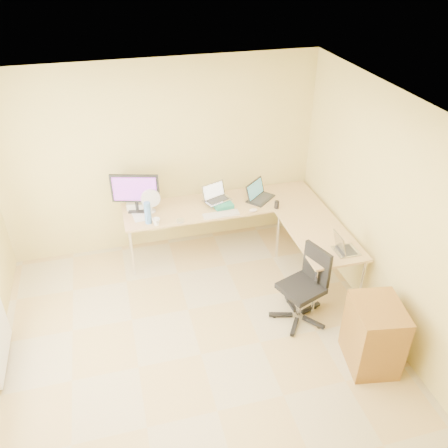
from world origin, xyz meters
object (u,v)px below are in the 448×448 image
object	(u,v)px
keyboard	(221,214)
laptop_return	(347,244)
laptop_black	(261,191)
water_bottle	(148,213)
cabinet	(373,336)
desk_fan	(151,201)
monitor	(135,193)
laptop_center	(217,193)
office_chair	(302,285)
mug	(156,222)
desk_return	(317,257)
desk_main	(222,226)

from	to	relation	value
keyboard	laptop_return	distance (m)	1.65
laptop_black	water_bottle	distance (m)	1.57
keyboard	cabinet	bearing A→B (deg)	-64.05
desk_fan	monitor	bearing A→B (deg)	160.90
laptop_center	office_chair	size ratio (longest dim) A/B	0.37
keyboard	office_chair	xyz separation A→B (m)	(0.59, -1.31, -0.24)
laptop_black	keyboard	size ratio (longest dim) A/B	0.83
laptop_black	laptop_return	size ratio (longest dim) A/B	1.26
desk_fan	laptop_return	world-z (taller)	desk_fan
water_bottle	office_chair	bearing A→B (deg)	-41.96
desk_fan	laptop_return	size ratio (longest dim) A/B	1.01
laptop_return	laptop_black	bearing A→B (deg)	21.47
keyboard	water_bottle	bearing A→B (deg)	175.52
laptop_center	water_bottle	distance (m)	0.98
laptop_center	laptop_return	bearing A→B (deg)	-72.35
mug	laptop_return	size ratio (longest dim) A/B	0.32
desk_return	water_bottle	distance (m)	2.20
mug	water_bottle	distance (m)	0.15
mug	desk_fan	world-z (taller)	desk_fan
laptop_black	water_bottle	xyz separation A→B (m)	(-1.56, -0.21, 0.02)
laptop_black	mug	world-z (taller)	laptop_black
desk_main	cabinet	xyz separation A→B (m)	(0.97, -2.39, -0.01)
desk_main	monitor	distance (m)	1.30
monitor	laptop_return	xyz separation A→B (m)	(2.23, -1.54, -0.16)
cabinet	water_bottle	bearing A→B (deg)	142.38
laptop_center	cabinet	size ratio (longest dim) A/B	0.43
monitor	desk_fan	distance (m)	0.22
desk_fan	office_chair	distance (m)	2.22
keyboard	office_chair	distance (m)	1.46
desk_return	desk_fan	distance (m)	2.25
keyboard	office_chair	world-z (taller)	office_chair
keyboard	cabinet	distance (m)	2.39
desk_return	keyboard	bearing A→B (deg)	145.94
mug	keyboard	bearing A→B (deg)	1.10
desk_main	mug	xyz separation A→B (m)	(-0.93, -0.30, 0.41)
desk_return	keyboard	xyz separation A→B (m)	(-1.06, 0.72, 0.38)
keyboard	laptop_black	bearing A→B (deg)	22.16
laptop_center	mug	xyz separation A→B (m)	(-0.86, -0.31, -0.12)
keyboard	laptop_center	bearing A→B (deg)	85.30
laptop_center	laptop_black	distance (m)	0.61
mug	water_bottle	bearing A→B (deg)	139.19
laptop_return	office_chair	bearing A→B (deg)	105.27
desk_return	cabinet	size ratio (longest dim) A/B	1.61
mug	laptop_return	distance (m)	2.33
desk_main	desk_fan	size ratio (longest dim) A/B	8.33
office_chair	keyboard	bearing A→B (deg)	94.28
keyboard	office_chair	size ratio (longest dim) A/B	0.51
laptop_center	desk_fan	bearing A→B (deg)	156.18
monitor	office_chair	world-z (taller)	monitor
desk_return	water_bottle	bearing A→B (deg)	158.67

